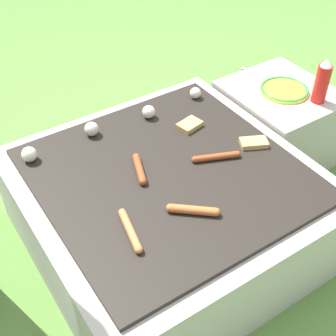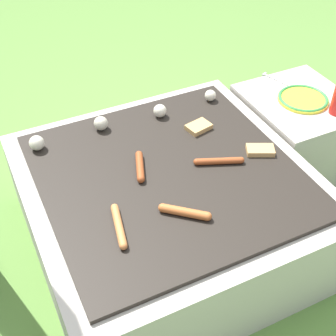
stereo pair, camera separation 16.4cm
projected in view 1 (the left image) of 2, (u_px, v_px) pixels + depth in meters
name	position (u px, v px, depth m)	size (l,w,h in m)	color
ground_plane	(168.00, 239.00, 1.89)	(14.00, 14.00, 0.00)	#567F38
grill	(168.00, 208.00, 1.78)	(1.00, 1.00, 0.36)	#B2AA9E
side_ledge	(276.00, 124.00, 2.18)	(0.43, 0.47, 0.36)	#B2AA9E
sausage_front_center	(130.00, 230.00, 1.43)	(0.06, 0.18, 0.03)	#C6753D
sausage_back_center	(193.00, 210.00, 1.50)	(0.14, 0.12, 0.03)	#B7602D
sausage_back_right	(139.00, 169.00, 1.65)	(0.07, 0.15, 0.03)	#93421E
sausage_front_right	(216.00, 157.00, 1.70)	(0.17, 0.09, 0.02)	#93421E
bread_slice_center	(190.00, 125.00, 1.85)	(0.10, 0.08, 0.02)	tan
bread_slice_right	(254.00, 143.00, 1.76)	(0.12, 0.10, 0.02)	tan
mushroom_row	(110.00, 124.00, 1.82)	(0.80, 0.08, 0.06)	beige
plate_colorful	(284.00, 90.00, 2.05)	(0.21, 0.21, 0.02)	yellow
condiment_bottle	(322.00, 82.00, 1.94)	(0.06, 0.06, 0.20)	red
fork_utensil	(255.00, 73.00, 2.17)	(0.07, 0.17, 0.01)	silver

